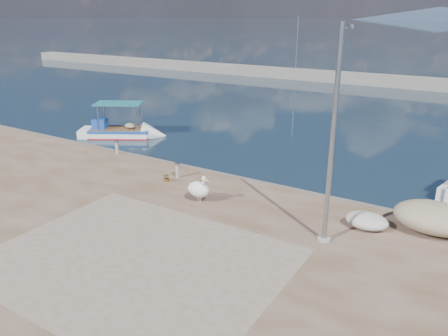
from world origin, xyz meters
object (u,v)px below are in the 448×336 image
pelican (199,189)px  lamp_post (332,146)px  boat_left (120,133)px  bollard_near (177,170)px

pelican → lamp_post: size_ratio=0.18×
boat_left → lamp_post: size_ratio=0.80×
boat_left → bollard_near: size_ratio=7.93×
boat_left → bollard_near: (8.80, -5.18, 0.68)m
pelican → bollard_near: 3.05m
boat_left → bollard_near: boat_left is taller
boat_left → pelican: size_ratio=4.39×
boat_left → pelican: 13.27m
boat_left → pelican: (11.27, -6.96, 0.87)m
boat_left → lamp_post: lamp_post is taller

